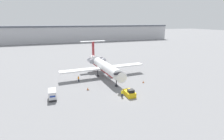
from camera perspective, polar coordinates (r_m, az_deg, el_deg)
ground_plane at (r=41.82m, az=5.30°, el=-8.69°), size 600.00×600.00×0.00m
terminal_building at (r=155.69m, az=-13.64°, el=11.47°), size 180.00×16.80×13.60m
airplane_main at (r=55.58m, az=-2.73°, el=1.46°), size 27.75×25.46×10.21m
pushback_tug at (r=42.11m, az=5.70°, el=-7.49°), size 1.96×3.71×1.87m
luggage_cart at (r=42.29m, az=-18.87°, el=-7.62°), size 1.66×3.37×2.19m
worker_near_tug at (r=41.18m, az=3.30°, el=-7.59°), size 0.40×0.26×1.82m
worker_by_wing at (r=52.20m, az=-10.89°, el=-2.83°), size 0.40×0.24×1.70m
traffic_cone_left at (r=45.73m, az=-7.91°, el=-6.11°), size 0.57×0.57×0.73m
traffic_cone_right at (r=51.29m, az=10.18°, el=-3.78°), size 0.52×0.52×0.69m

